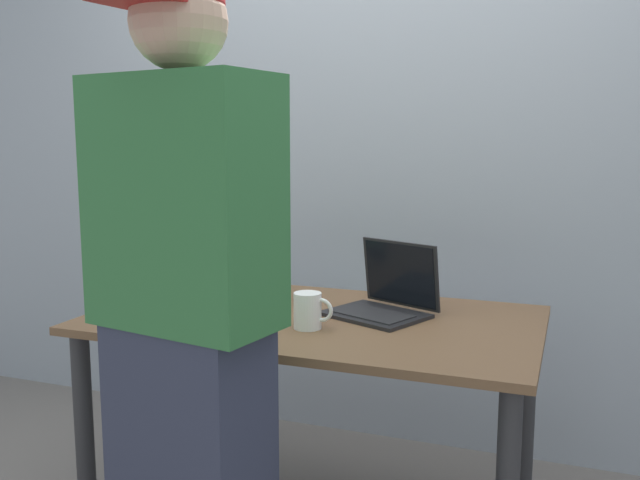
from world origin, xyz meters
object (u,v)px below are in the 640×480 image
(laptop, at_px, (385,298))
(beer_bottle_brown, at_px, (272,265))
(beer_bottle_dark, at_px, (208,270))
(person_figure, at_px, (188,330))
(beer_bottle_green, at_px, (256,274))
(coffee_mug, at_px, (309,311))
(beer_bottle_amber, at_px, (217,266))

(laptop, xyz_separation_m, beer_bottle_brown, (-0.44, 0.07, 0.07))
(laptop, xyz_separation_m, beer_bottle_dark, (-0.60, -0.11, 0.07))
(beer_bottle_dark, bearing_deg, person_figure, -63.85)
(laptop, distance_m, beer_bottle_brown, 0.45)
(beer_bottle_brown, relative_size, person_figure, 0.19)
(beer_bottle_brown, height_order, beer_bottle_dark, beer_bottle_brown)
(beer_bottle_green, height_order, coffee_mug, beer_bottle_green)
(beer_bottle_green, height_order, beer_bottle_dark, beer_bottle_dark)
(person_figure, distance_m, coffee_mug, 0.54)
(beer_bottle_amber, height_order, beer_bottle_brown, beer_bottle_brown)
(laptop, distance_m, coffee_mug, 0.30)
(beer_bottle_brown, bearing_deg, beer_bottle_amber, -163.28)
(beer_bottle_green, distance_m, beer_bottle_dark, 0.17)
(beer_bottle_brown, relative_size, beer_bottle_dark, 1.01)
(beer_bottle_brown, distance_m, coffee_mug, 0.43)
(beer_bottle_green, xyz_separation_m, beer_bottle_brown, (-0.01, 0.16, 0.00))
(beer_bottle_green, distance_m, person_figure, 0.71)
(laptop, distance_m, beer_bottle_green, 0.44)
(beer_bottle_dark, height_order, person_figure, person_figure)
(beer_bottle_brown, bearing_deg, coffee_mug, -50.22)
(person_figure, bearing_deg, beer_bottle_brown, 101.45)
(coffee_mug, bearing_deg, beer_bottle_amber, 149.94)
(beer_bottle_amber, height_order, person_figure, person_figure)
(beer_bottle_green, height_order, person_figure, person_figure)
(beer_bottle_amber, relative_size, beer_bottle_green, 0.94)
(laptop, height_order, coffee_mug, laptop)
(beer_bottle_dark, height_order, coffee_mug, beer_bottle_dark)
(beer_bottle_green, relative_size, person_figure, 0.18)
(laptop, xyz_separation_m, beer_bottle_amber, (-0.63, 0.02, 0.06))
(beer_bottle_green, xyz_separation_m, coffee_mug, (0.26, -0.16, -0.06))
(beer_bottle_dark, bearing_deg, beer_bottle_brown, 49.02)
(laptop, bearing_deg, beer_bottle_dark, -170.01)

